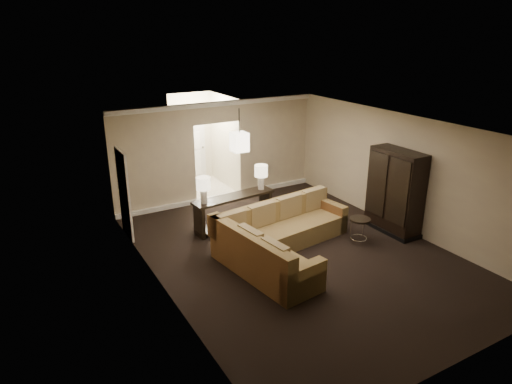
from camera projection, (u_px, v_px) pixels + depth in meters
ground at (298, 254)px, 9.99m from camera, size 8.00×8.00×0.00m
wall_back at (218, 151)px, 12.77m from camera, size 6.00×0.04×2.80m
wall_front at (468, 283)px, 6.24m from camera, size 6.00×0.04×2.80m
wall_left at (162, 224)px, 8.11m from camera, size 0.04×8.00×2.80m
wall_right at (403, 173)px, 10.91m from camera, size 0.04×8.00×2.80m
ceiling at (302, 128)px, 9.03m from camera, size 6.00×8.00×0.02m
crown_molding at (217, 104)px, 12.27m from camera, size 6.00×0.10×0.12m
baseboard at (220, 197)px, 13.19m from camera, size 6.00×0.10×0.12m
side_door at (124, 194)px, 10.52m from camera, size 0.05×0.90×2.10m
foyer at (199, 145)px, 13.90m from camera, size 1.44×2.02×2.80m
sectional_sofa at (280, 238)px, 9.85m from camera, size 3.38×2.92×0.98m
coffee_table at (254, 234)px, 10.48m from camera, size 1.06×1.06×0.42m
console_table at (234, 208)px, 11.19m from camera, size 2.17×0.70×0.82m
armoire at (395, 193)px, 10.83m from camera, size 0.60×1.40×2.02m
drink_table at (360, 225)px, 10.40m from camera, size 0.48×0.48×0.60m
table_lamp_left at (203, 186)px, 10.48m from camera, size 0.33×0.33×0.63m
table_lamp_right at (261, 173)px, 11.39m from camera, size 0.33×0.33×0.63m
pendant_light at (239, 142)px, 11.52m from camera, size 0.38×0.38×1.09m
person at (186, 160)px, 13.88m from camera, size 0.69×0.53×1.72m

